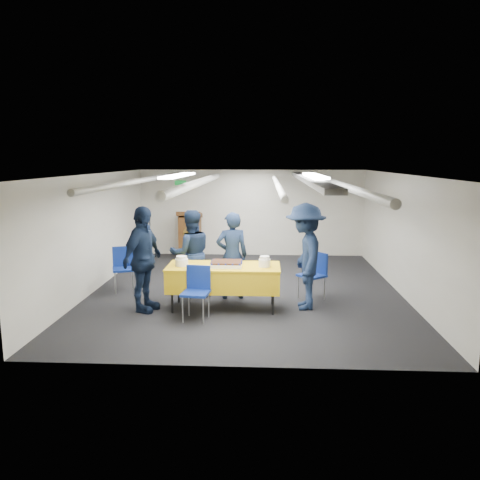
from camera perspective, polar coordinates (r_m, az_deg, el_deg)
name	(u,v)px	position (r m, az deg, el deg)	size (l,w,h in m)	color
ground	(246,290)	(9.40, 0.73, -6.12)	(7.00, 7.00, 0.00)	black
room_shell	(252,198)	(9.47, 1.42, 5.17)	(6.00, 7.00, 2.30)	silver
serving_table	(224,277)	(8.14, -2.00, -4.57)	(1.94, 0.83, 0.77)	black
sheet_cake	(227,264)	(8.01, -1.66, -2.91)	(0.54, 0.42, 0.09)	white
plate_stack_left	(182,261)	(8.12, -7.13, -2.59)	(0.23, 0.23, 0.17)	white
plate_stack_right	(265,262)	(7.99, 3.01, -2.67)	(0.20, 0.20, 0.18)	white
podium	(190,235)	(12.39, -6.11, 0.65)	(0.62, 0.53, 1.25)	brown
chair_near	(197,287)	(7.67, -5.27, -5.72)	(0.47, 0.47, 0.87)	gray
chair_right	(315,271)	(8.84, 9.13, -3.71)	(0.59, 0.59, 0.87)	gray
chair_left	(123,264)	(9.54, -14.04, -2.87)	(0.53, 0.53, 0.87)	gray
sailor_a	(232,256)	(8.69, -0.98, -1.90)	(0.59, 0.39, 1.63)	black
sailor_b	(191,253)	(8.88, -6.03, -1.64)	(0.80, 0.62, 1.65)	black
sailor_c	(143,259)	(8.11, -11.75, -2.32)	(1.06, 0.44, 1.81)	black
sailor_d	(305,256)	(8.16, 7.93, -2.00)	(1.19, 0.69, 1.85)	black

